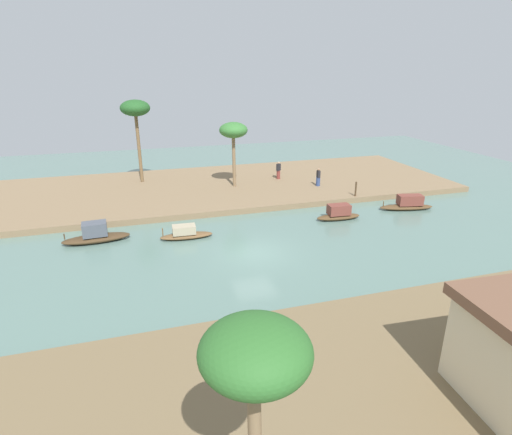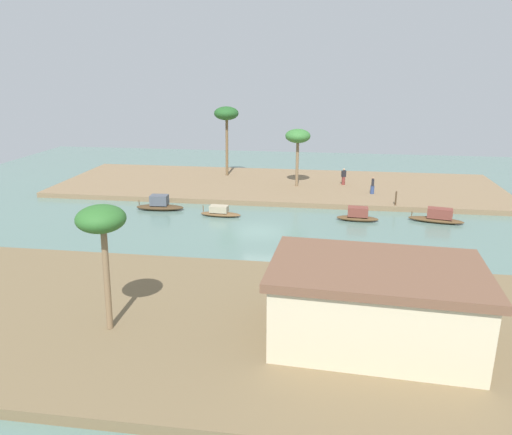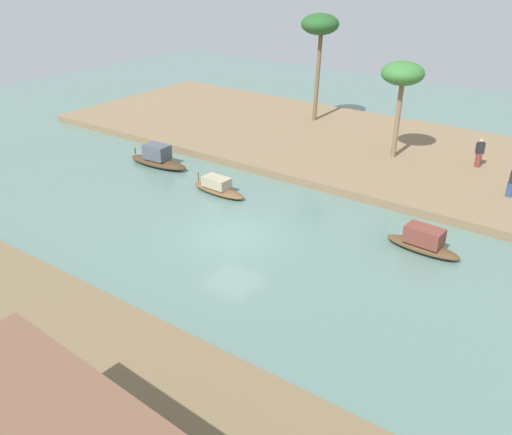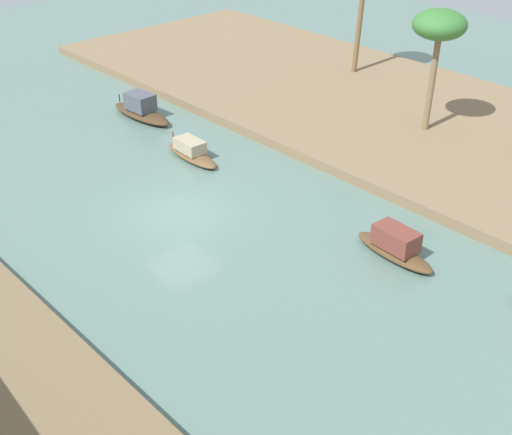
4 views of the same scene
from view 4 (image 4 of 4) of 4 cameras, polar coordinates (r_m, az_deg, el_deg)
river_water at (r=27.72m, az=-6.33°, el=0.29°), size 74.02×74.02×0.00m
riverbank_left at (r=37.02m, az=11.99°, el=8.19°), size 45.12×14.89×0.46m
sampan_foreground at (r=32.06m, az=-5.36°, el=5.42°), size 3.50×1.15×0.92m
sampan_with_red_awning at (r=25.16m, az=11.39°, el=-2.32°), size 3.44×1.18×1.17m
sampan_downstream_large at (r=36.88m, az=-9.46°, el=8.76°), size 4.30×1.51×1.34m
palm_tree_left_near at (r=33.56m, az=14.87°, el=14.92°), size 2.50×2.50×5.76m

